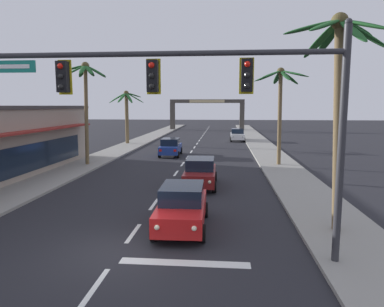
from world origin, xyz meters
TOP-DOWN VIEW (x-y plane):
  - ground_plane at (0.00, 0.00)m, footprint 220.00×220.00m
  - sidewalk_right at (7.80, 20.00)m, footprint 3.20×110.00m
  - sidewalk_left at (-7.80, 20.00)m, footprint 3.20×110.00m
  - lane_markings at (0.42, 20.42)m, footprint 4.28×88.88m
  - traffic_signal_mast at (3.04, -0.31)m, footprint 11.08×0.41m
  - sedan_lead_at_stop_bar at (1.75, 2.56)m, footprint 2.01×4.47m
  - sedan_third_in_queue at (1.99, 9.69)m, footprint 1.98×4.46m
  - sedan_oncoming_far at (-1.70, 22.30)m, footprint 2.04×4.49m
  - sedan_parked_nearest_kerb at (5.20, 37.23)m, footprint 1.95×4.45m
  - palm_left_second at (-7.35, 16.09)m, footprint 3.35×3.34m
  - palm_left_third at (-8.61, 31.89)m, footprint 4.36×4.44m
  - palm_right_nearest at (7.40, 2.47)m, footprint 3.66×3.54m
  - palm_right_second at (7.67, 17.32)m, footprint 4.19×4.04m
  - town_gateway_arch at (0.00, 59.03)m, footprint 14.66×0.90m

SIDE VIEW (x-z plane):
  - ground_plane at x=0.00m, z-range 0.00..0.00m
  - lane_markings at x=0.42m, z-range 0.00..0.01m
  - sidewalk_right at x=7.80m, z-range 0.00..0.14m
  - sidewalk_left at x=-7.80m, z-range 0.00..0.14m
  - sedan_lead_at_stop_bar at x=1.75m, z-range 0.01..1.69m
  - sedan_third_in_queue at x=1.99m, z-range 0.01..1.69m
  - sedan_oncoming_far at x=-1.70m, z-range 0.01..1.69m
  - sedan_parked_nearest_kerb at x=5.20m, z-range 0.01..1.69m
  - town_gateway_arch at x=0.00m, z-range 0.94..6.94m
  - palm_left_third at x=-8.61m, z-range 1.24..7.85m
  - traffic_signal_mast at x=3.04m, z-range 1.51..8.66m
  - palm_right_second at x=7.67m, z-range 2.03..9.70m
  - palm_right_nearest at x=7.40m, z-range 1.92..9.90m
  - palm_left_second at x=-7.35m, z-range 2.10..10.21m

